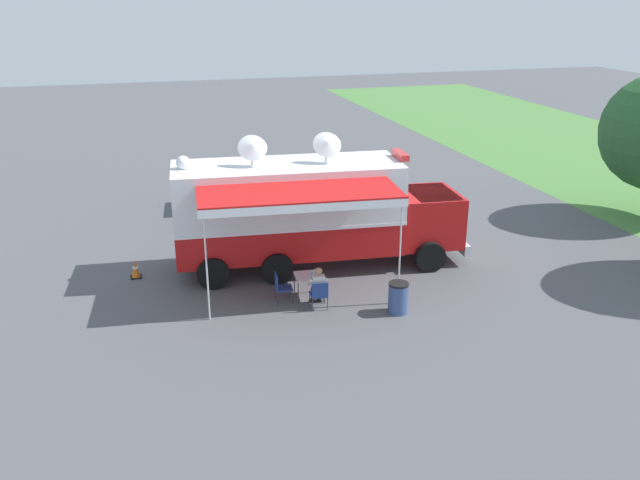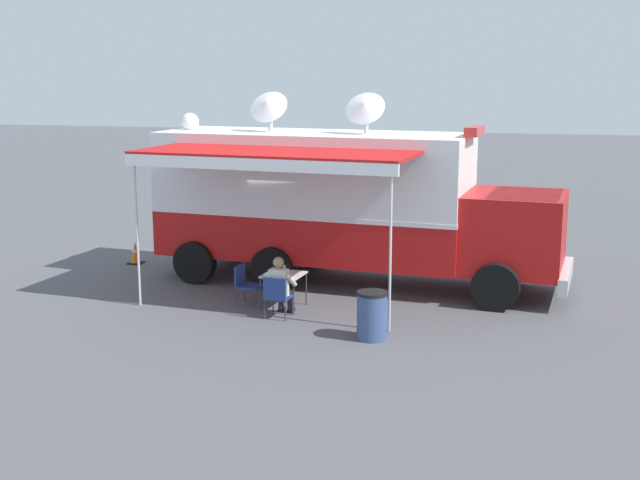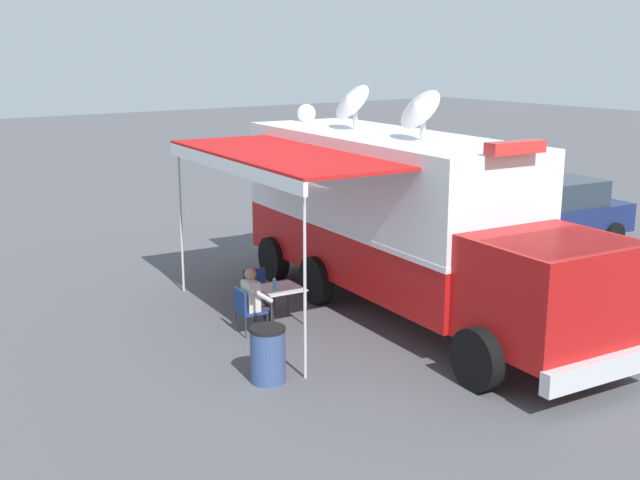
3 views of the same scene
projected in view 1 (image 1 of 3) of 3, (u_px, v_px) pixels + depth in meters
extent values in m
plane|color=#515156|center=(289.00, 267.00, 22.30)|extent=(100.00, 100.00, 0.00)
cube|color=silver|center=(321.00, 226.00, 26.07)|extent=(0.55, 4.79, 0.01)
cube|color=#B71414|center=(288.00, 234.00, 21.90)|extent=(3.13, 7.39, 1.10)
cube|color=white|center=(288.00, 193.00, 21.41)|extent=(3.13, 7.39, 1.70)
cube|color=white|center=(288.00, 218.00, 21.71)|extent=(3.15, 7.42, 0.10)
cube|color=#B71414|center=(425.00, 217.00, 22.62)|extent=(2.48, 2.30, 1.70)
cube|color=#28333D|center=(431.00, 202.00, 22.49)|extent=(2.27, 1.66, 0.70)
cube|color=silver|center=(454.00, 239.00, 23.14)|extent=(2.38, 0.41, 0.36)
cylinder|color=black|center=(406.00, 231.00, 24.07)|extent=(0.39, 1.02, 1.00)
cylinder|color=black|center=(430.00, 257.00, 21.77)|extent=(0.39, 1.02, 1.00)
cylinder|color=black|center=(268.00, 241.00, 23.18)|extent=(0.39, 1.02, 1.00)
cylinder|color=black|center=(277.00, 268.00, 20.88)|extent=(0.39, 1.02, 1.00)
cylinder|color=black|center=(210.00, 245.00, 22.83)|extent=(0.39, 1.02, 1.00)
cylinder|color=black|center=(213.00, 273.00, 20.53)|extent=(0.39, 1.02, 1.00)
cube|color=white|center=(287.00, 165.00, 21.09)|extent=(3.13, 7.39, 0.10)
cube|color=red|center=(400.00, 155.00, 21.70)|extent=(1.12, 0.38, 0.20)
cylinder|color=silver|center=(252.00, 158.00, 20.80)|extent=(0.10, 0.10, 0.45)
cone|color=silver|center=(253.00, 147.00, 20.52)|extent=(0.79, 0.96, 0.81)
cylinder|color=silver|center=(326.00, 155.00, 21.22)|extent=(0.10, 0.10, 0.45)
cone|color=silver|center=(327.00, 143.00, 20.94)|extent=(0.79, 0.96, 0.81)
sphere|color=white|center=(183.00, 163.00, 20.44)|extent=(0.44, 0.44, 0.44)
cube|color=red|center=(299.00, 192.00, 19.00)|extent=(2.70, 5.93, 0.06)
cube|color=white|center=(306.00, 208.00, 18.08)|extent=(0.59, 5.74, 0.24)
cylinder|color=silver|center=(400.00, 252.00, 19.14)|extent=(0.05, 0.05, 3.25)
cylinder|color=silver|center=(206.00, 266.00, 18.16)|extent=(0.05, 0.05, 3.25)
cube|color=silver|center=(308.00, 276.00, 19.79)|extent=(0.87, 0.87, 0.03)
cylinder|color=#333338|center=(318.00, 281.00, 20.32)|extent=(0.03, 0.03, 0.70)
cylinder|color=#333338|center=(323.00, 291.00, 19.64)|extent=(0.03, 0.03, 0.70)
cylinder|color=#333338|center=(294.00, 283.00, 20.19)|extent=(0.03, 0.03, 0.70)
cylinder|color=#333338|center=(298.00, 293.00, 19.51)|extent=(0.03, 0.03, 0.70)
cylinder|color=#4C99D8|center=(312.00, 274.00, 19.62)|extent=(0.07, 0.07, 0.20)
cylinder|color=white|center=(312.00, 271.00, 19.58)|extent=(0.04, 0.04, 0.02)
cube|color=navy|center=(319.00, 294.00, 19.29)|extent=(0.52, 0.52, 0.04)
cube|color=navy|center=(320.00, 290.00, 19.00)|extent=(0.08, 0.48, 0.44)
cylinder|color=#333338|center=(310.00, 298.00, 19.52)|extent=(0.02, 0.02, 0.42)
cylinder|color=#333338|center=(325.00, 297.00, 19.60)|extent=(0.02, 0.02, 0.42)
cylinder|color=#333338|center=(312.00, 305.00, 19.12)|extent=(0.02, 0.02, 0.42)
cylinder|color=#333338|center=(328.00, 304.00, 19.20)|extent=(0.02, 0.02, 0.42)
cube|color=navy|center=(284.00, 288.00, 19.69)|extent=(0.52, 0.52, 0.04)
cube|color=navy|center=(276.00, 282.00, 19.57)|extent=(0.48, 0.08, 0.44)
cylinder|color=#333338|center=(290.00, 291.00, 20.00)|extent=(0.02, 0.02, 0.42)
cylinder|color=#333338|center=(293.00, 297.00, 19.60)|extent=(0.02, 0.02, 0.42)
cylinder|color=#333338|center=(276.00, 292.00, 19.92)|extent=(0.02, 0.02, 0.42)
cylinder|color=#333338|center=(278.00, 298.00, 19.52)|extent=(0.02, 0.02, 0.42)
cube|color=silver|center=(319.00, 285.00, 19.18)|extent=(0.27, 0.38, 0.56)
sphere|color=#A37556|center=(319.00, 271.00, 19.04)|extent=(0.22, 0.22, 0.22)
cylinder|color=silver|center=(310.00, 282.00, 19.24)|extent=(0.43, 0.13, 0.34)
cylinder|color=silver|center=(326.00, 281.00, 19.32)|extent=(0.43, 0.13, 0.34)
cylinder|color=black|center=(314.00, 291.00, 19.43)|extent=(0.39, 0.16, 0.13)
cylinder|color=black|center=(313.00, 296.00, 19.67)|extent=(0.11, 0.11, 0.42)
cube|color=black|center=(313.00, 300.00, 19.79)|extent=(0.25, 0.12, 0.07)
cylinder|color=black|center=(321.00, 291.00, 19.46)|extent=(0.39, 0.16, 0.13)
cylinder|color=black|center=(320.00, 295.00, 19.71)|extent=(0.11, 0.11, 0.42)
cube|color=black|center=(319.00, 300.00, 19.83)|extent=(0.25, 0.12, 0.07)
cylinder|color=#384C7F|center=(398.00, 299.00, 19.00)|extent=(0.56, 0.56, 0.85)
cylinder|color=black|center=(399.00, 284.00, 18.84)|extent=(0.57, 0.57, 0.06)
cube|color=black|center=(136.00, 277.00, 21.46)|extent=(0.36, 0.36, 0.03)
cone|color=orange|center=(135.00, 269.00, 21.36)|extent=(0.26, 0.26, 0.55)
cylinder|color=white|center=(135.00, 268.00, 21.35)|extent=(0.17, 0.17, 0.06)
cube|color=navy|center=(224.00, 192.00, 27.97)|extent=(4.36, 2.23, 0.76)
cube|color=#28333D|center=(223.00, 175.00, 27.86)|extent=(2.25, 1.81, 0.68)
cylinder|color=black|center=(248.00, 209.00, 27.05)|extent=(0.66, 0.29, 0.64)
cylinder|color=black|center=(203.00, 212.00, 26.76)|extent=(0.66, 0.29, 0.64)
cylinder|color=black|center=(244.00, 191.00, 29.45)|extent=(0.66, 0.29, 0.64)
cylinder|color=black|center=(202.00, 194.00, 29.16)|extent=(0.66, 0.29, 0.64)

